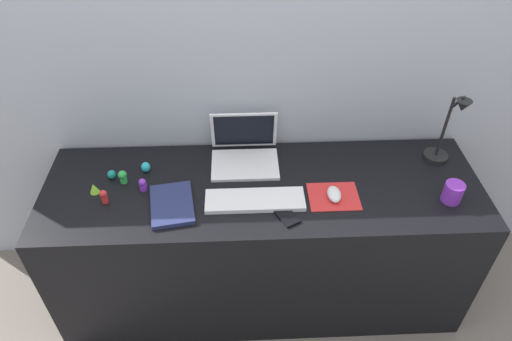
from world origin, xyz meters
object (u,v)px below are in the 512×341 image
Objects in this scene: notebook_pad at (172,204)px; toy_figurine_cyan at (146,167)px; cell_phone at (285,215)px; desk_lamp at (448,132)px; toy_figurine_teal at (112,175)px; toy_figurine_purple at (143,185)px; toy_figurine_green at (123,176)px; keyboard at (255,200)px; mouse at (334,194)px; toy_figurine_red at (104,196)px; coffee_mug at (453,192)px; laptop at (245,149)px; toy_figurine_lime at (94,188)px.

notebook_pad is 0.26m from toy_figurine_cyan.
desk_lamp is at bearing -5.04° from cell_phone.
toy_figurine_purple reaches higher than toy_figurine_teal.
toy_figurine_cyan is at bearing 39.07° from toy_figurine_green.
toy_figurine_purple is (-0.47, 0.09, 0.02)m from keyboard.
mouse is at bearing -157.67° from desk_lamp.
toy_figurine_green reaches higher than toy_figurine_teal.
toy_figurine_teal is at bearing 89.79° from toy_figurine_red.
mouse is 0.90m from toy_figurine_green.
mouse is at bearing -6.00° from toy_figurine_purple.
toy_figurine_purple is (-0.13, 0.10, 0.02)m from notebook_pad.
desk_lamp is 6.32× the size of toy_figurine_purple.
toy_figurine_purple reaches higher than cell_phone.
cell_phone is (-0.21, -0.09, -0.02)m from mouse.
coffee_mug is 1.29m from toy_figurine_purple.
cell_phone is 3.15× the size of toy_figurine_teal.
toy_figurine_cyan is (-0.81, 0.21, 0.00)m from mouse.
notebook_pad is (-0.46, 0.07, 0.01)m from cell_phone.
toy_figurine_red is (-0.74, 0.11, 0.03)m from cell_phone.
keyboard is (0.04, -0.29, -0.04)m from laptop.
notebook_pad is 5.91× the size of toy_figurine_teal.
toy_figurine_purple is at bearing 132.42° from notebook_pad.
toy_figurine_red is at bearing 143.91° from cell_phone.
mouse is 0.58m from desk_lamp.
keyboard is at bearing -14.60° from toy_figurine_green.
notebook_pad is 3.85× the size of toy_figurine_red.
toy_figurine_red is 1.37× the size of toy_figurine_cyan.
toy_figurine_green is at bearing 150.51° from toy_figurine_purple.
laptop reaches higher than toy_figurine_lime.
desk_lamp is (0.84, 0.22, 0.16)m from keyboard.
cell_phone is at bearing -8.36° from toy_figurine_red.
toy_figurine_purple reaches higher than notebook_pad.
toy_figurine_lime reaches higher than cell_phone.
desk_lamp is 1.41m from toy_figurine_green.
toy_figurine_green is at bearing 135.98° from notebook_pad.
laptop is 6.60× the size of toy_figurine_cyan.
toy_figurine_green is at bearing 133.73° from cell_phone.
toy_figurine_purple is 0.94× the size of toy_figurine_red.
toy_figurine_green is at bearing 27.77° from toy_figurine_lime.
laptop reaches higher than mouse.
desk_lamp reaches higher than toy_figurine_green.
keyboard is at bearing -7.29° from notebook_pad.
mouse is at bearing -4.18° from cell_phone.
cell_phone is at bearing -175.20° from coffee_mug.
notebook_pad is at bearing -178.29° from mouse.
coffee_mug is at bearing -22.93° from cell_phone.
notebook_pad is at bearing 143.34° from cell_phone.
toy_figurine_green is at bearing 65.08° from toy_figurine_red.
desk_lamp reaches higher than toy_figurine_lime.
coffee_mug is 1.92× the size of toy_figurine_lime.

